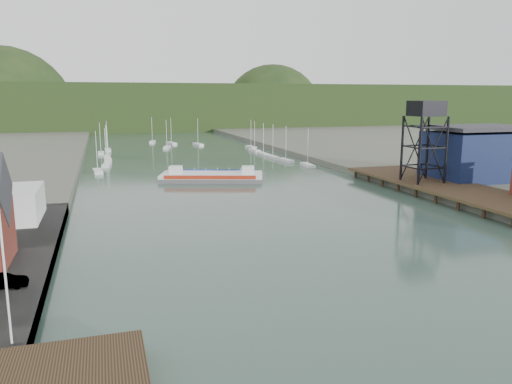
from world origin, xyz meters
TOP-DOWN VIEW (x-y plane):
  - ground at (0.00, 0.00)m, footprint 600.00×600.00m
  - east_pier at (37.00, 45.00)m, footprint 14.00×70.00m
  - flagpole at (-33.00, 10.00)m, footprint 0.16×0.16m
  - lift_tower at (35.00, 58.00)m, footprint 6.50×6.50m
  - blue_shed at (50.00, 60.00)m, footprint 20.50×14.50m
  - marina_sailboats at (0.08, 138.46)m, footprint 57.71×92.65m
  - distant_hills at (-3.98, 301.35)m, footprint 500.00×120.00m
  - chain_ferry at (-2.46, 84.08)m, footprint 24.72×15.75m
  - car_west_b at (-35.36, 21.54)m, footprint 4.12×1.53m

SIDE VIEW (x-z plane):
  - ground at x=0.00m, z-range 0.00..0.00m
  - marina_sailboats at x=0.08m, z-range -0.10..0.80m
  - chain_ferry at x=-2.46m, z-range -0.71..2.61m
  - east_pier at x=37.00m, z-range 0.67..3.12m
  - car_west_b at x=-35.36m, z-range 1.60..2.95m
  - blue_shed at x=50.00m, z-range 1.41..12.71m
  - flagpole at x=-33.00m, z-range 1.60..13.60m
  - distant_hills at x=-3.98m, z-range -29.62..50.38m
  - lift_tower at x=35.00m, z-range 7.65..23.65m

